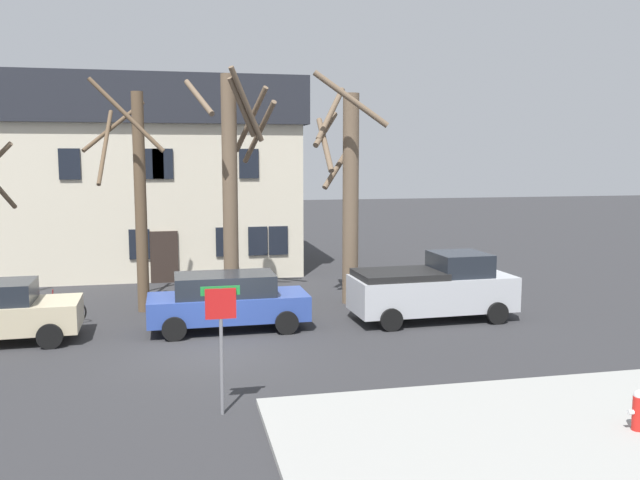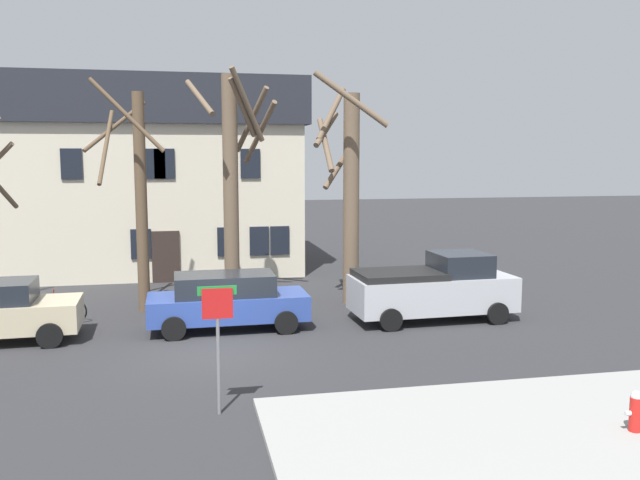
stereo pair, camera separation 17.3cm
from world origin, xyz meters
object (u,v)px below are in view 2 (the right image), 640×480
Objects in this scene: car_blue_wagon at (227,300)px; street_sign_pole at (218,325)px; tree_bare_end at (348,188)px; bicycle_leaning at (60,310)px; building_main at (152,175)px; tree_bare_far at (233,177)px; fire_hydrant at (636,410)px; pickup_truck_silver at (434,288)px; tree_bare_mid at (138,193)px.

street_sign_pole reaches higher than car_blue_wagon.
bicycle_leaning is (-9.38, -0.79, -3.64)m from tree_bare_end.
building_main is 1.64× the size of tree_bare_far.
car_blue_wagon is at bearing 126.13° from fire_hydrant.
tree_bare_end is at bearing 124.93° from pickup_truck_silver.
tree_bare_far reaches higher than tree_bare_mid.
car_blue_wagon is 0.92× the size of pickup_truck_silver.
tree_bare_end is at bearing 32.12° from car_blue_wagon.
street_sign_pole is (-4.98, -9.32, -2.19)m from tree_bare_end.
building_main is at bearing 95.99° from street_sign_pole.
building_main is at bearing 111.42° from tree_bare_far.
building_main is 7.84× the size of bicycle_leaning.
fire_hydrant is 7.92m from street_sign_pole.
building_main is at bearing 102.22° from car_blue_wagon.
tree_bare_end reaches higher than tree_bare_mid.
pickup_truck_silver is at bearing -10.50° from bicycle_leaning.
car_blue_wagon is at bearing -77.78° from building_main.
building_main is at bearing 113.94° from fire_hydrant.
street_sign_pole is (-7.35, 2.66, 1.31)m from fire_hydrant.
tree_bare_mid reaches higher than car_blue_wagon.
tree_bare_end is 10.79m from street_sign_pole.
street_sign_pole is 1.54× the size of bicycle_leaning.
tree_bare_end is 12.70m from fire_hydrant.
street_sign_pole is at bearing 160.12° from fire_hydrant.
street_sign_pole is (-1.12, -10.47, -2.57)m from tree_bare_far.
fire_hydrant is 0.29× the size of street_sign_pole.
tree_bare_end is at bearing 61.90° from street_sign_pole.
bicycle_leaning is (-2.39, -0.99, -3.53)m from tree_bare_mid.
tree_bare_end is at bearing 4.82° from bicycle_leaning.
fire_hydrant is at bearing -64.63° from tree_bare_far.
tree_bare_end is 4.66× the size of bicycle_leaning.
building_main is 15.13m from pickup_truck_silver.
pickup_truck_silver is 11.63m from bicycle_leaning.
tree_bare_mid is 4.37m from bicycle_leaning.
tree_bare_far reaches higher than street_sign_pole.
building_main is 17.35× the size of fire_hydrant.
building_main is at bearing 127.12° from pickup_truck_silver.
tree_bare_mid is at bearing 101.98° from street_sign_pole.
tree_bare_mid is 0.93× the size of tree_bare_far.
tree_bare_end reaches higher than fire_hydrant.
tree_bare_far is 7.10m from bicycle_leaning.
pickup_truck_silver is at bearing 42.46° from street_sign_pole.
tree_bare_far is at bearing 83.89° from street_sign_pole.
building_main is 1.68× the size of tree_bare_end.
tree_bare_far is 10.84m from street_sign_pole.
bicycle_leaning is at bearing -104.47° from building_main.
pickup_truck_silver is at bearing 92.13° from fire_hydrant.
bicycle_leaning is at bearing 158.70° from car_blue_wagon.
tree_bare_far is 1.02× the size of tree_bare_end.
tree_bare_far is 7.91m from pickup_truck_silver.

